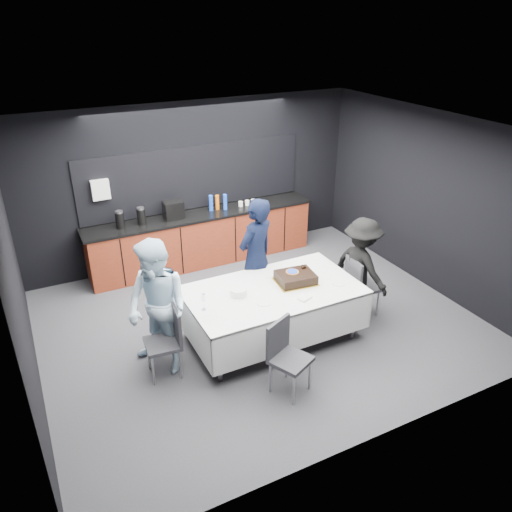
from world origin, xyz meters
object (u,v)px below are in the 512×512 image
Objects in this scene: chair_right at (359,283)px; chair_near at (285,352)px; chair_left at (169,337)px; person_left at (158,308)px; plate_stack at (239,292)px; person_right at (361,267)px; champagne_flute at (203,299)px; person_center at (256,257)px; party_table at (273,298)px; cake_assembly at (296,278)px.

chair_near is (-1.78, -0.94, 0.00)m from chair_right.
person_left is (-0.06, 0.15, 0.35)m from chair_left.
person_right is (1.96, -0.03, -0.08)m from plate_stack.
chair_left is (-0.48, -0.02, -0.40)m from champagne_flute.
plate_stack is at bearing 7.61° from chair_left.
person_center is (1.12, 0.78, -0.04)m from champagne_flute.
chair_right is 2.99m from person_left.
chair_left is 2.98m from person_right.
champagne_flute is 1.37m from person_center.
party_table is 1.04m from chair_near.
champagne_flute is 0.15× the size of person_right.
person_center reaches higher than chair_left.
party_table is 10.36× the size of champagne_flute.
plate_stack is 0.89m from person_center.
champagne_flute reaches higher than chair_left.
chair_left is at bearing 141.43° from chair_near.
cake_assembly is (0.37, 0.03, 0.21)m from party_table.
person_center is at bearing 34.94° from champagne_flute.
chair_left and chair_near have the same top height.
champagne_flute is 0.24× the size of chair_right.
chair_near reaches higher than plate_stack.
chair_near is (-0.73, -1.00, -0.31)m from cake_assembly.
party_table is 0.51m from plate_stack.
cake_assembly is at bearing 176.27° from chair_right.
chair_left is 1.00× the size of chair_right.
party_table is 0.42m from cake_assembly.
champagne_flute is (-0.53, -0.12, 0.11)m from plate_stack.
cake_assembly is 0.39× the size of person_right.
champagne_flute reaches higher than plate_stack.
party_table is 1.29× the size of person_center.
plate_stack is at bearing 26.16° from person_center.
chair_near is at bearing -110.21° from party_table.
cake_assembly is 0.84m from plate_stack.
person_center is at bearing 81.12° from party_table.
chair_left is (-1.01, -0.14, -0.30)m from plate_stack.
cake_assembly is 0.63× the size of chair_right.
party_table is 1.05m from champagne_flute.
person_center is (0.11, 0.73, 0.26)m from party_table.
chair_right is at bearing 0.34° from champagne_flute.
cake_assembly is 1.10m from chair_right.
party_table is 3.99× the size of cake_assembly.
chair_left is 1.45m from chair_near.
person_center is 1.79m from person_left.
cake_assembly is at bearing 87.71° from person_center.
cake_assembly is 2.68× the size of plate_stack.
chair_near is 0.52× the size of person_left.
person_left reaches higher than plate_stack.
person_right is at bearing -0.89° from plate_stack.
party_table is at bearing 82.89° from person_right.
chair_right is 1.56m from person_center.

